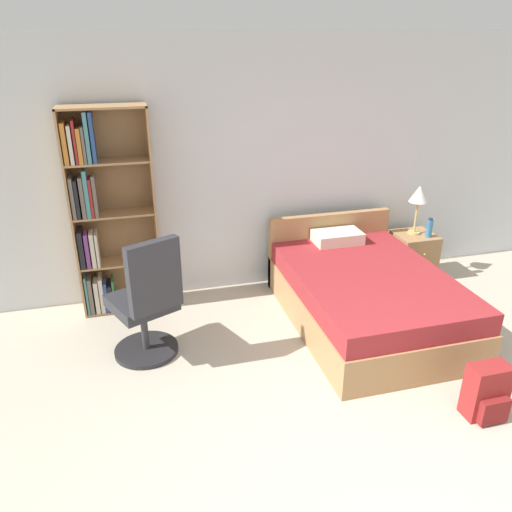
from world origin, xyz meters
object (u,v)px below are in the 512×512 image
object	(u,v)px
table_lamp	(419,196)
office_chair	(147,305)
water_bottle	(429,228)
bed	(364,294)
backpack_red	(487,393)
bookshelf	(102,215)
nightstand	(412,255)

from	to	relation	value
table_lamp	office_chair	bearing A→B (deg)	-163.87
table_lamp	water_bottle	bearing A→B (deg)	-54.84
bed	backpack_red	world-z (taller)	bed
bookshelf	bed	size ratio (longest dim) A/B	1.00
nightstand	backpack_red	world-z (taller)	nightstand
bookshelf	table_lamp	world-z (taller)	bookshelf
bookshelf	backpack_red	distance (m)	3.58
office_chair	backpack_red	size ratio (longest dim) A/B	2.69
nightstand	bed	bearing A→B (deg)	-142.56
bed	water_bottle	bearing A→B (deg)	30.95
bookshelf	backpack_red	size ratio (longest dim) A/B	4.73
bed	table_lamp	bearing A→B (deg)	38.62
bed	table_lamp	world-z (taller)	table_lamp
table_lamp	water_bottle	xyz separation A→B (m)	(0.10, -0.14, -0.33)
office_chair	nightstand	world-z (taller)	office_chair
office_chair	nightstand	size ratio (longest dim) A/B	2.19
office_chair	nightstand	distance (m)	3.13
bookshelf	water_bottle	world-z (taller)	bookshelf
nightstand	table_lamp	xyz separation A→B (m)	(-0.00, 0.03, 0.69)
water_bottle	backpack_red	size ratio (longest dim) A/B	0.52
bed	nightstand	bearing A→B (deg)	37.44
nightstand	backpack_red	bearing A→B (deg)	-108.05
office_chair	backpack_red	xyz separation A→B (m)	(2.29, -1.36, -0.31)
water_bottle	bed	bearing A→B (deg)	-149.05
water_bottle	bookshelf	bearing A→B (deg)	176.01
nightstand	backpack_red	xyz separation A→B (m)	(-0.72, -2.20, -0.06)
office_chair	bookshelf	bearing A→B (deg)	107.76
table_lamp	water_bottle	world-z (taller)	table_lamp
bookshelf	table_lamp	distance (m)	3.31
bookshelf	nightstand	xyz separation A→B (m)	(3.31, -0.13, -0.74)
bed	nightstand	world-z (taller)	bed
water_bottle	backpack_red	bearing A→B (deg)	-111.14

